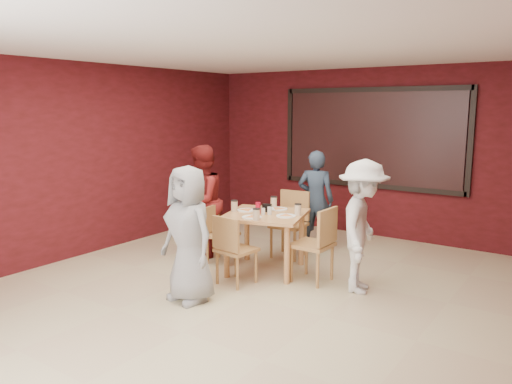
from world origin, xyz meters
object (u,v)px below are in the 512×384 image
Objects in this scene: chair_front at (232,246)px; diner_left at (202,202)px; dining_table at (265,221)px; diner_front at (188,234)px; chair_right at (318,241)px; chair_back at (291,220)px; diner_back at (316,200)px; chair_left at (218,231)px; diner_right at (363,227)px.

diner_left is (-1.10, 0.71, 0.32)m from chair_front.
dining_table is 0.81× the size of diner_front.
chair_right is 0.58× the size of diner_left.
diner_back is at bearing 77.73° from chair_back.
chair_left is 1.54m from chair_right.
diner_left is at bearing -143.06° from chair_back.
chair_left is at bearing 77.33° from diner_right.
chair_back is at bearing 51.91° from chair_left.
diner_back is at bearing 119.37° from chair_right.
diner_front is 0.94× the size of diner_left.
diner_back is at bearing 124.06° from diner_left.
chair_back is 0.59m from diner_back.
chair_front is 0.91× the size of chair_back.
chair_left is at bearing 63.54° from diner_left.
chair_front is at bearing 70.15° from diner_back.
chair_front is 0.97m from chair_left.
dining_table is 0.80m from chair_left.
chair_left is at bearing 125.27° from diner_front.
diner_front is at bearing -98.96° from chair_front.
diner_back is (0.02, 1.34, 0.07)m from dining_table.
chair_front is at bearing -87.59° from chair_back.
chair_front is at bearing 42.62° from diner_left.
chair_right reaches higher than chair_left.
diner_left is 2.47m from diner_right.
diner_left is (-1.00, 1.37, 0.05)m from diner_front.
diner_right reaches higher than chair_right.
chair_right is 1.55m from diner_back.
diner_front reaches higher than dining_table.
chair_front is at bearing -40.66° from chair_left.
diner_back is at bearing 30.25° from diner_right.
dining_table reaches higher than chair_left.
diner_left is at bearing 168.19° from chair_left.
chair_right is 0.61m from diner_right.
diner_right reaches higher than chair_left.
dining_table is at bearing -83.51° from chair_back.
dining_table is 1.31× the size of chair_right.
diner_back is (0.05, 2.02, 0.27)m from chair_front.
diner_back is 1.85m from diner_right.
chair_front is at bearing -139.96° from chair_right.
diner_right reaches higher than chair_front.
diner_back is at bearing 60.46° from chair_left.
chair_right is (0.81, 0.68, 0.05)m from chair_front.
chair_back is at bearing 59.40° from diner_back.
diner_front is at bearing 21.42° from diner_left.
diner_right is (1.34, 0.04, 0.10)m from dining_table.
dining_table is 1.55× the size of chair_left.
chair_right is at bearing 40.04° from chair_front.
diner_back reaches higher than chair_right.
diner_right is (2.10, 0.08, 0.33)m from chair_left.
diner_back is at bearing 95.88° from diner_front.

